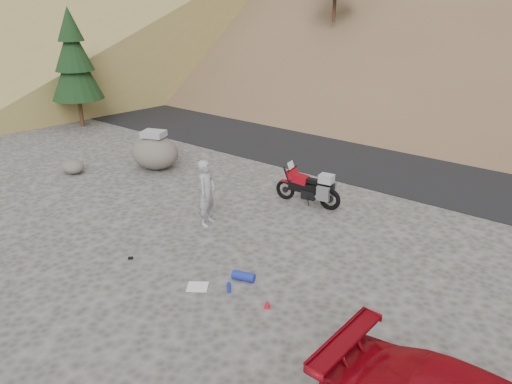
# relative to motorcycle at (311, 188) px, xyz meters

# --- Properties ---
(ground) EXTENTS (140.00, 140.00, 0.00)m
(ground) POSITION_rel_motorcycle_xyz_m (-1.62, -3.42, -0.51)
(ground) COLOR #464340
(ground) RESTS_ON ground
(road) EXTENTS (120.00, 7.00, 0.05)m
(road) POSITION_rel_motorcycle_xyz_m (-1.62, 5.58, -0.51)
(road) COLOR black
(road) RESTS_ON ground
(conifer_verge) EXTENTS (2.20, 2.20, 5.04)m
(conifer_verge) POSITION_rel_motorcycle_xyz_m (-12.62, 1.08, 2.38)
(conifer_verge) COLOR #3A2215
(conifer_verge) RESTS_ON ground
(motorcycle) EXTENTS (2.00, 0.72, 1.19)m
(motorcycle) POSITION_rel_motorcycle_xyz_m (0.00, 0.00, 0.00)
(motorcycle) COLOR black
(motorcycle) RESTS_ON ground
(man) EXTENTS (0.58, 0.73, 1.74)m
(man) POSITION_rel_motorcycle_xyz_m (-1.43, -2.69, -0.51)
(man) COLOR #9B9BA0
(man) RESTS_ON ground
(boulder) EXTENTS (1.89, 1.68, 1.28)m
(boulder) POSITION_rel_motorcycle_xyz_m (-5.81, -0.62, 0.06)
(boulder) COLOR #5C564F
(boulder) RESTS_ON ground
(small_rock) EXTENTS (0.88, 0.83, 0.45)m
(small_rock) POSITION_rel_motorcycle_xyz_m (-7.57, -2.65, -0.28)
(small_rock) COLOR #5C564F
(small_rock) RESTS_ON ground
(gear_white_cloth) EXTENTS (0.56, 0.55, 0.01)m
(gear_white_cloth) POSITION_rel_motorcycle_xyz_m (0.45, -5.00, -0.50)
(gear_white_cloth) COLOR white
(gear_white_cloth) RESTS_ON ground
(gear_blue_mat) EXTENTS (0.52, 0.33, 0.19)m
(gear_blue_mat) POSITION_rel_motorcycle_xyz_m (1.03, -4.22, -0.41)
(gear_blue_mat) COLOR #1A299C
(gear_blue_mat) RESTS_ON ground
(gear_bottle) EXTENTS (0.10, 0.10, 0.23)m
(gear_bottle) POSITION_rel_motorcycle_xyz_m (1.09, -4.75, -0.40)
(gear_bottle) COLOR #1A299C
(gear_bottle) RESTS_ON ground
(gear_funnel) EXTENTS (0.13, 0.13, 0.17)m
(gear_funnel) POSITION_rel_motorcycle_xyz_m (2.01, -4.68, -0.43)
(gear_funnel) COLOR red
(gear_funnel) RESTS_ON ground
(gear_glove_b) EXTENTS (0.13, 0.13, 0.04)m
(gear_glove_b) POSITION_rel_motorcycle_xyz_m (-1.57, -5.11, -0.49)
(gear_glove_b) COLOR black
(gear_glove_b) RESTS_ON ground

